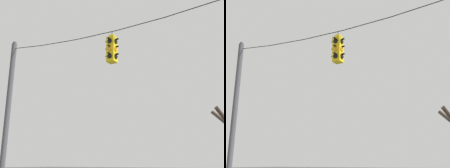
% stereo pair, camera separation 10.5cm
% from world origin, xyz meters
% --- Properties ---
extents(utility_pole_left, '(0.25, 0.25, 7.94)m').
position_xyz_m(utility_pole_left, '(-7.19, -0.44, 3.96)').
color(utility_pole_left, '#4C4C51').
rests_on(utility_pole_left, ground_plane).
extents(span_wire, '(14.39, 0.03, 0.60)m').
position_xyz_m(span_wire, '(-0.00, -0.44, 7.16)').
color(span_wire, black).
extents(traffic_light_near_left_pole, '(0.58, 0.58, 1.33)m').
position_xyz_m(traffic_light_near_left_pole, '(-1.25, -0.44, 6.20)').
color(traffic_light_near_left_pole, yellow).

